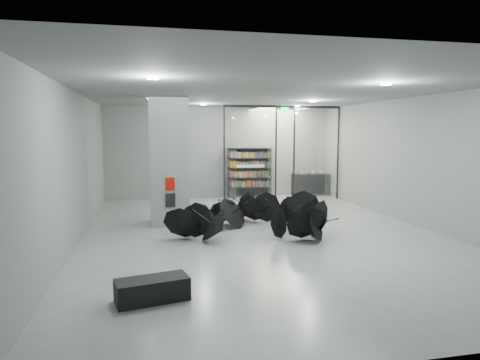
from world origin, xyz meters
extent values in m
plane|color=gray|center=(0.00, 0.00, 0.00)|extent=(14.00, 14.00, 0.00)
cube|color=gray|center=(0.00, 0.00, 4.00)|extent=(10.00, 14.00, 0.02)
cube|color=slate|center=(0.00, 7.00, 2.00)|extent=(10.00, 0.02, 4.00)
cube|color=slate|center=(0.00, -7.00, 2.00)|extent=(10.00, 0.02, 4.00)
cube|color=slate|center=(-5.00, 0.00, 2.00)|extent=(0.02, 14.00, 4.00)
cube|color=slate|center=(5.00, 0.00, 2.00)|extent=(0.02, 14.00, 4.00)
cube|color=slate|center=(-2.50, 2.00, 2.00)|extent=(1.20, 1.20, 4.00)
cube|color=#A50A07|center=(-2.50, 1.38, 1.35)|extent=(0.28, 0.04, 0.38)
cube|color=black|center=(-2.50, 1.38, 0.85)|extent=(0.30, 0.03, 0.42)
cube|color=#0CE533|center=(2.40, 5.30, 3.82)|extent=(0.30, 0.06, 0.15)
cube|color=silver|center=(1.00, 5.50, 2.00)|extent=(2.20, 0.02, 3.95)
cube|color=silver|center=(3.90, 5.50, 2.00)|extent=(2.00, 0.02, 3.95)
cube|color=black|center=(-0.10, 5.50, 2.00)|extent=(0.06, 0.06, 4.00)
cube|color=black|center=(2.10, 5.50, 2.00)|extent=(0.06, 0.06, 4.00)
cube|color=black|center=(2.90, 5.50, 2.00)|extent=(0.06, 0.06, 4.00)
cube|color=black|center=(4.90, 5.50, 2.00)|extent=(0.06, 0.06, 4.00)
cube|color=black|center=(2.40, 5.50, 3.95)|extent=(5.00, 0.08, 0.10)
cube|color=black|center=(-3.11, -4.28, 0.20)|extent=(1.33, 0.79, 0.40)
cube|color=black|center=(4.14, 6.69, 0.50)|extent=(1.66, 0.67, 0.99)
camera|label=1|loc=(-3.11, -11.57, 2.95)|focal=31.78mm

